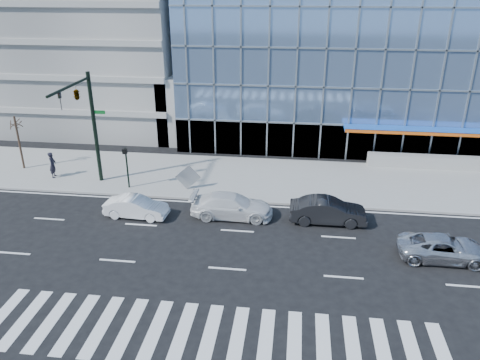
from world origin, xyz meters
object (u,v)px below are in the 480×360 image
object	(u,v)px
traffic_signal	(82,106)
dark_sedan	(328,211)
ped_signal_post	(126,162)
pedestrian	(53,165)
street_tree_near	(15,124)
white_suv	(232,206)
silver_suv	(444,248)
tilted_panel	(188,177)
white_sedan	(136,207)

from	to	relation	value
traffic_signal	dark_sedan	size ratio (longest dim) A/B	1.69
ped_signal_post	dark_sedan	size ratio (longest dim) A/B	0.63
pedestrian	street_tree_near	bearing A→B (deg)	55.68
white_suv	ped_signal_post	bearing A→B (deg)	67.51
ped_signal_post	silver_suv	bearing A→B (deg)	-18.15
white_suv	tilted_panel	bearing A→B (deg)	45.48
traffic_signal	silver_suv	world-z (taller)	traffic_signal
white_suv	dark_sedan	bearing A→B (deg)	-90.83
street_tree_near	pedestrian	xyz separation A→B (m)	(3.26, -1.39, -2.65)
tilted_panel	ped_signal_post	bearing A→B (deg)	165.63
street_tree_near	white_sedan	bearing A→B (deg)	-29.52
ped_signal_post	dark_sedan	distance (m)	14.33
silver_suv	white_suv	xyz separation A→B (m)	(-12.00, 3.39, 0.09)
tilted_panel	white_sedan	bearing A→B (deg)	-138.00
ped_signal_post	traffic_signal	bearing A→B (deg)	-171.48
street_tree_near	tilted_panel	size ratio (longest dim) A/B	3.25
ped_signal_post	silver_suv	distance (m)	21.01
white_suv	white_sedan	bearing A→B (deg)	96.40
traffic_signal	white_suv	bearing A→B (deg)	-14.90
white_suv	pedestrian	distance (m)	14.80
traffic_signal	white_sedan	bearing A→B (deg)	-38.68
ped_signal_post	street_tree_near	distance (m)	9.97
silver_suv	dark_sedan	size ratio (longest dim) A/B	1.01
silver_suv	white_suv	world-z (taller)	white_suv
white_sedan	tilted_panel	bearing A→B (deg)	-26.22
ped_signal_post	street_tree_near	bearing A→B (deg)	164.94
white_suv	pedestrian	world-z (taller)	pedestrian
street_tree_near	pedestrian	bearing A→B (deg)	-23.15
white_sedan	pedestrian	world-z (taller)	pedestrian
traffic_signal	white_suv	world-z (taller)	traffic_signal
traffic_signal	tilted_panel	world-z (taller)	traffic_signal
tilted_panel	traffic_signal	bearing A→B (deg)	167.22
white_suv	white_sedan	xyz separation A→B (m)	(-6.00, -0.76, -0.09)
pedestrian	traffic_signal	bearing A→B (deg)	-123.49
ped_signal_post	dark_sedan	xyz separation A→B (m)	(13.91, -3.14, -1.36)
white_suv	traffic_signal	bearing A→B (deg)	74.28
tilted_panel	dark_sedan	bearing A→B (deg)	-38.38
silver_suv	tilted_panel	distance (m)	17.06
pedestrian	tilted_panel	distance (m)	10.57
traffic_signal	tilted_panel	xyz separation A→B (m)	(6.79, 0.69, -5.10)
traffic_signal	white_sedan	distance (m)	7.88
traffic_signal	white_sedan	world-z (taller)	traffic_signal
pedestrian	white_sedan	bearing A→B (deg)	-133.03
white_sedan	dark_sedan	bearing A→B (deg)	-83.20
traffic_signal	street_tree_near	bearing A→B (deg)	157.29
street_tree_near	dark_sedan	distance (m)	24.28
traffic_signal	tilted_panel	size ratio (longest dim) A/B	6.15
ped_signal_post	white_sedan	size ratio (longest dim) A/B	0.75
dark_sedan	white_sedan	bearing A→B (deg)	92.78
tilted_panel	street_tree_near	bearing A→B (deg)	152.18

